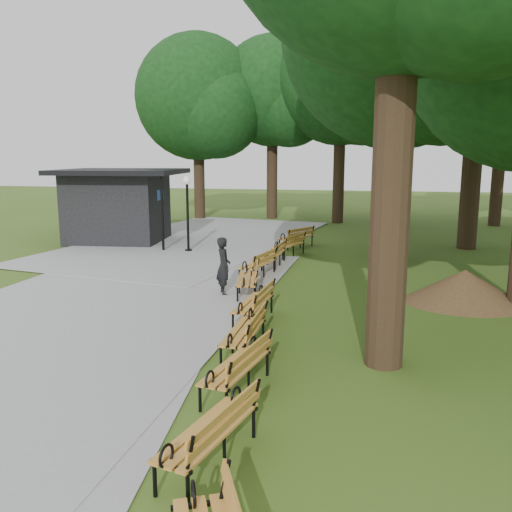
% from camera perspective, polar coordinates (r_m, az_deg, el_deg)
% --- Properties ---
extents(ground, '(100.00, 100.00, 0.00)m').
position_cam_1_polar(ground, '(9.90, -4.88, -11.89)').
color(ground, '#345317').
rests_on(ground, ground).
extents(path, '(12.00, 38.00, 0.06)m').
position_cam_1_polar(path, '(14.02, -17.19, -5.36)').
color(path, '#949496').
rests_on(path, ground).
extents(person, '(0.62, 0.70, 1.61)m').
position_cam_1_polar(person, '(14.64, -3.48, -1.09)').
color(person, black).
rests_on(person, ground).
extents(kiosk, '(5.49, 4.90, 3.18)m').
position_cam_1_polar(kiosk, '(24.39, -14.55, 5.21)').
color(kiosk, black).
rests_on(kiosk, ground).
extents(lamp_post, '(0.32, 0.32, 2.99)m').
position_cam_1_polar(lamp_post, '(21.15, -7.34, 6.22)').
color(lamp_post, black).
rests_on(lamp_post, ground).
extents(dirt_mound, '(2.58, 2.58, 0.89)m').
position_cam_1_polar(dirt_mound, '(14.88, 21.33, -3.04)').
color(dirt_mound, '#47301C').
rests_on(dirt_mound, ground).
extents(bench_1, '(1.08, 2.00, 0.88)m').
position_cam_1_polar(bench_1, '(6.97, -5.07, -18.15)').
color(bench_1, '#BC782B').
rests_on(bench_1, ground).
extents(bench_2, '(0.98, 1.99, 0.88)m').
position_cam_1_polar(bench_2, '(8.81, -2.14, -11.71)').
color(bench_2, '#BC782B').
rests_on(bench_2, ground).
extents(bench_3, '(0.66, 1.91, 0.88)m').
position_cam_1_polar(bench_3, '(10.40, -1.35, -8.12)').
color(bench_3, '#BC782B').
rests_on(bench_3, ground).
extents(bench_4, '(0.78, 1.94, 0.88)m').
position_cam_1_polar(bench_4, '(12.32, -0.29, -5.08)').
color(bench_4, '#BC782B').
rests_on(bench_4, ground).
extents(bench_5, '(0.97, 1.98, 0.88)m').
position_cam_1_polar(bench_5, '(14.68, -0.94, -2.50)').
color(bench_5, '#BC782B').
rests_on(bench_5, ground).
extents(bench_6, '(1.05, 1.99, 0.88)m').
position_cam_1_polar(bench_6, '(16.67, 0.15, -0.88)').
color(bench_6, '#BC782B').
rests_on(bench_6, ground).
extents(bench_7, '(0.70, 1.92, 0.88)m').
position_cam_1_polar(bench_7, '(18.44, 1.88, 0.24)').
color(bench_7, '#BC782B').
rests_on(bench_7, ground).
extents(bench_8, '(1.26, 2.00, 0.88)m').
position_cam_1_polar(bench_8, '(20.25, 3.46, 1.18)').
color(bench_8, '#BC782B').
rests_on(bench_8, ground).
extents(bench_9, '(1.50, 1.97, 0.88)m').
position_cam_1_polar(bench_9, '(22.21, 4.30, 2.01)').
color(bench_9, '#BC782B').
rests_on(bench_9, ground).
extents(lawn_tree_2, '(8.20, 8.20, 12.17)m').
position_cam_1_polar(lawn_tree_2, '(20.30, 15.13, 22.44)').
color(lawn_tree_2, black).
rests_on(lawn_tree_2, ground).
extents(lawn_tree_4, '(7.21, 7.21, 11.82)m').
position_cam_1_polar(lawn_tree_4, '(23.77, 22.90, 20.52)').
color(lawn_tree_4, black).
rests_on(lawn_tree_4, ground).
extents(tree_backdrop, '(35.86, 9.46, 16.52)m').
position_cam_1_polar(tree_backdrop, '(32.18, 20.59, 18.06)').
color(tree_backdrop, black).
rests_on(tree_backdrop, ground).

